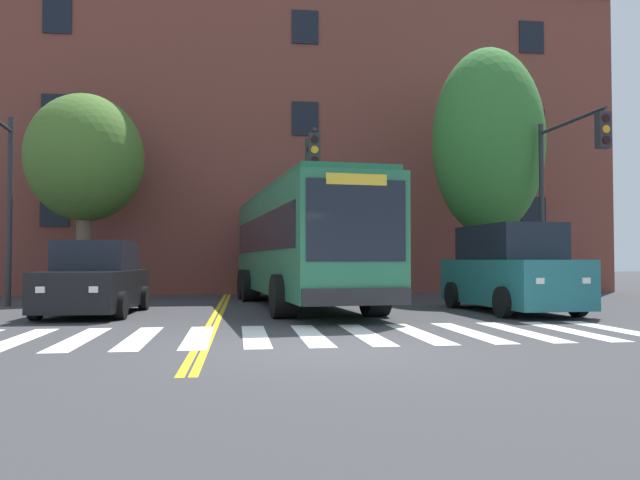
{
  "coord_description": "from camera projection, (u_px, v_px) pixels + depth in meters",
  "views": [
    {
      "loc": [
        -1.24,
        -9.78,
        1.41
      ],
      "look_at": [
        0.9,
        7.98,
        1.98
      ],
      "focal_mm": 35.0,
      "sensor_mm": 36.0,
      "label": 1
    }
  ],
  "objects": [
    {
      "name": "car_black_near_lane",
      "position": [
        95.0,
        281.0,
        16.03
      ],
      "size": [
        2.27,
        4.6,
        1.89
      ],
      "color": "black",
      "rests_on": "ground"
    },
    {
      "name": "car_teal_far_lane",
      "position": [
        509.0,
        271.0,
        16.81
      ],
      "size": [
        2.42,
        5.25,
        2.34
      ],
      "color": "#236B70",
      "rests_on": "ground"
    },
    {
      "name": "traffic_light_overhead",
      "position": [
        310.0,
        186.0,
        20.01
      ],
      "size": [
        0.38,
        3.53,
        5.59
      ],
      "color": "#28282D",
      "rests_on": "ground"
    },
    {
      "name": "ground_plane",
      "position": [
        324.0,
        349.0,
        9.81
      ],
      "size": [
        120.0,
        120.0,
        0.0
      ],
      "primitive_type": "plane",
      "color": "#38383A"
    },
    {
      "name": "street_tree_curbside_large",
      "position": [
        488.0,
        143.0,
        22.31
      ],
      "size": [
        5.19,
        5.13,
        9.01
      ],
      "color": "brown",
      "rests_on": "ground"
    },
    {
      "name": "lane_line_yellow_inner",
      "position": [
        226.0,
        294.0,
        25.28
      ],
      "size": [
        0.12,
        36.0,
        0.01
      ],
      "primitive_type": "cube",
      "color": "gold",
      "rests_on": "ground"
    },
    {
      "name": "city_bus",
      "position": [
        300.0,
        243.0,
        18.86
      ],
      "size": [
        3.84,
        12.09,
        3.5
      ],
      "color": "#28704C",
      "rests_on": "ground"
    },
    {
      "name": "street_tree_curbside_small",
      "position": [
        85.0,
        159.0,
        22.08
      ],
      "size": [
        5.64,
        5.61,
        7.28
      ],
      "color": "brown",
      "rests_on": "ground"
    },
    {
      "name": "traffic_light_near_corner",
      "position": [
        565.0,
        175.0,
        19.12
      ],
      "size": [
        0.35,
        3.67,
        5.89
      ],
      "color": "#28282D",
      "rests_on": "ground"
    },
    {
      "name": "crosswalk",
      "position": [
        283.0,
        335.0,
        11.57
      ],
      "size": [
        13.96,
        3.69,
        0.01
      ],
      "color": "white",
      "rests_on": "ground"
    },
    {
      "name": "lane_line_yellow_outer",
      "position": [
        230.0,
        294.0,
        25.3
      ],
      "size": [
        0.12,
        36.0,
        0.01
      ],
      "primitive_type": "cube",
      "color": "gold",
      "rests_on": "ground"
    },
    {
      "name": "building_facade",
      "position": [
        191.0,
        142.0,
        28.6
      ],
      "size": [
        37.02,
        7.13,
        13.66
      ],
      "color": "brown",
      "rests_on": "ground"
    }
  ]
}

